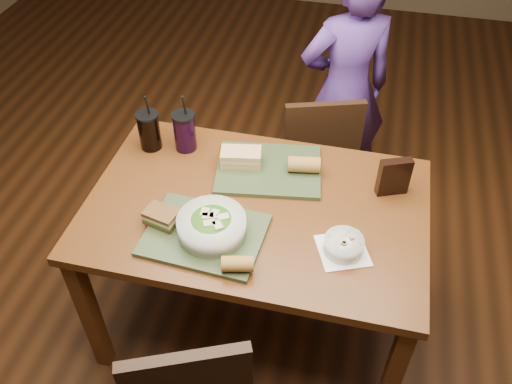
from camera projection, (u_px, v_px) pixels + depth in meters
ground at (256, 316)px, 2.59m from camera, size 6.00×6.00×0.00m
dining_table at (256, 221)px, 2.14m from camera, size 1.30×0.85×0.75m
chair_far at (322, 156)px, 2.72m from camera, size 0.47×0.47×0.85m
diner at (345, 90)px, 2.79m from camera, size 0.58×0.50×1.35m
tray_near at (205, 235)px, 1.95m from camera, size 0.44×0.34×0.02m
tray_far at (269, 170)px, 2.21m from camera, size 0.46×0.38×0.02m
salad_bowl at (212, 225)px, 1.92m from camera, size 0.25×0.25×0.08m
soup_bowl at (344, 245)px, 1.89m from camera, size 0.22×0.22×0.07m
sandwich_near at (162, 217)px, 1.97m from camera, size 0.13×0.11×0.06m
sandwich_far at (241, 157)px, 2.20m from camera, size 0.18×0.12×0.07m
baguette_near at (238, 264)px, 1.81m from camera, size 0.12×0.08×0.05m
baguette_far at (304, 165)px, 2.17m from camera, size 0.14×0.08×0.06m
cup_cola at (149, 130)px, 2.27m from camera, size 0.10×0.10×0.26m
cup_berry at (185, 131)px, 2.27m from camera, size 0.10×0.10×0.27m
chip_bag at (394, 177)px, 2.07m from camera, size 0.13×0.08×0.16m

